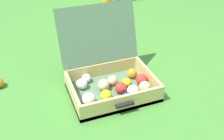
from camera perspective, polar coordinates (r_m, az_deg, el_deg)
The scene contains 2 objects.
ground_plane at distance 1.76m, azimuth -1.59°, elevation -3.78°, with size 16.00×16.00×0.00m, color #3D7A2D.
open_suitcase at distance 1.70m, azimuth -0.49°, elevation -1.09°, with size 0.52×0.54×0.48m.
Camera 1 is at (-0.45, -1.33, 1.06)m, focal length 43.20 mm.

